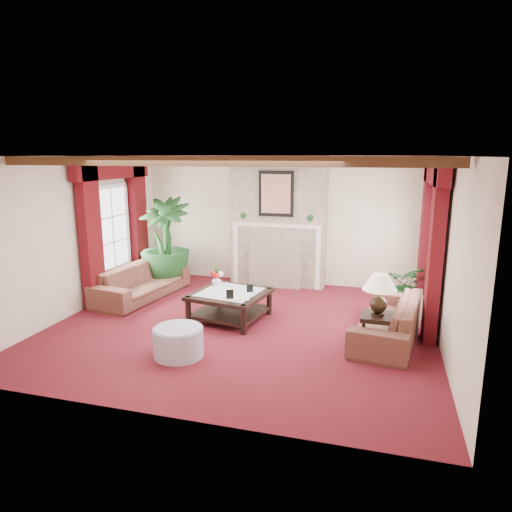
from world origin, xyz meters
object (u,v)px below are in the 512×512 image
(sofa_right, at_px, (389,312))
(potted_palm, at_px, (166,261))
(coffee_table, at_px, (230,306))
(ottoman, at_px, (178,342))
(side_table, at_px, (377,333))
(sofa_left, at_px, (142,276))

(sofa_right, relative_size, potted_palm, 1.15)
(sofa_right, bearing_deg, coffee_table, -83.88)
(ottoman, bearing_deg, potted_palm, 119.00)
(side_table, distance_m, ottoman, 2.77)
(sofa_right, height_order, potted_palm, potted_palm)
(potted_palm, relative_size, side_table, 3.46)
(potted_palm, bearing_deg, coffee_table, -38.87)
(sofa_left, bearing_deg, side_table, -99.39)
(coffee_table, bearing_deg, side_table, -6.48)
(potted_palm, xyz_separation_m, coffee_table, (1.96, -1.58, -0.28))
(coffee_table, xyz_separation_m, side_table, (2.41, -0.68, 0.04))
(sofa_right, height_order, ottoman, sofa_right)
(potted_palm, distance_m, side_table, 4.92)
(potted_palm, xyz_separation_m, side_table, (4.36, -2.26, -0.25))
(potted_palm, distance_m, ottoman, 3.60)
(sofa_right, xyz_separation_m, side_table, (-0.16, -0.56, -0.14))
(sofa_left, bearing_deg, sofa_right, -92.18)
(sofa_left, distance_m, potted_palm, 0.90)
(sofa_right, xyz_separation_m, ottoman, (-2.78, -1.44, -0.21))
(sofa_left, xyz_separation_m, coffee_table, (2.04, -0.69, -0.19))
(ottoman, bearing_deg, coffee_table, 82.02)
(sofa_left, xyz_separation_m, sofa_right, (4.60, -0.80, -0.01))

